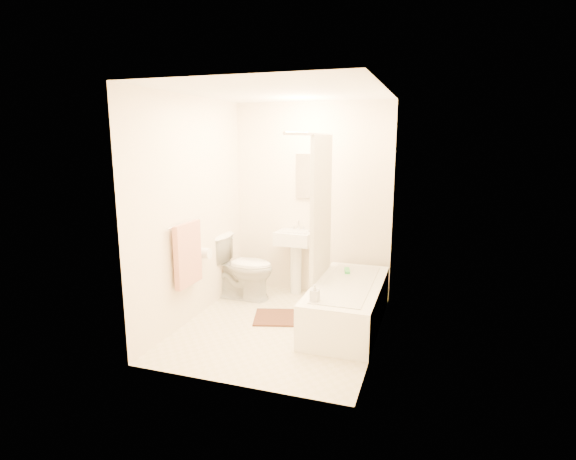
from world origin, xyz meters
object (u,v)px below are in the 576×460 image
(bathtub, at_px, (347,304))
(bath_mat, at_px, (283,317))
(soap_bottle, at_px, (315,293))
(toilet, at_px, (242,267))
(sink, at_px, (295,260))

(bathtub, relative_size, bath_mat, 2.52)
(bath_mat, xyz_separation_m, soap_bottle, (0.50, -0.54, 0.52))
(toilet, bearing_deg, sink, -57.86)
(toilet, xyz_separation_m, sink, (0.58, 0.35, 0.05))
(toilet, xyz_separation_m, bath_mat, (0.70, -0.48, -0.38))
(bath_mat, bearing_deg, bathtub, 6.21)
(toilet, xyz_separation_m, bathtub, (1.40, -0.41, -0.17))
(toilet, relative_size, sink, 0.90)
(sink, height_order, bath_mat, sink)
(toilet, height_order, sink, sink)
(toilet, bearing_deg, soap_bottle, -129.47)
(bath_mat, distance_m, soap_bottle, 0.90)
(sink, xyz_separation_m, soap_bottle, (0.62, -1.38, 0.09))
(bath_mat, relative_size, soap_bottle, 3.71)
(soap_bottle, bearing_deg, sink, 114.32)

